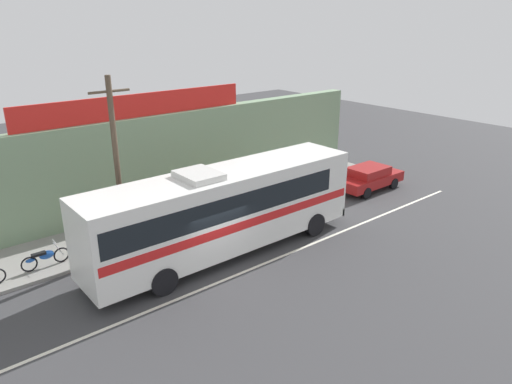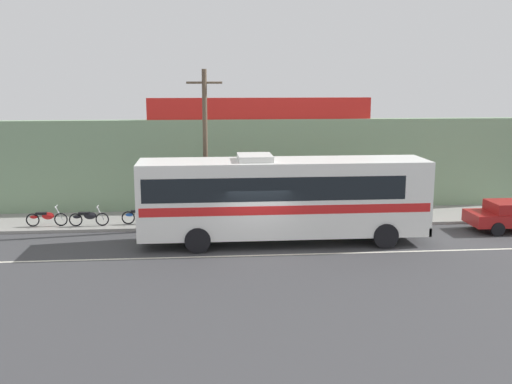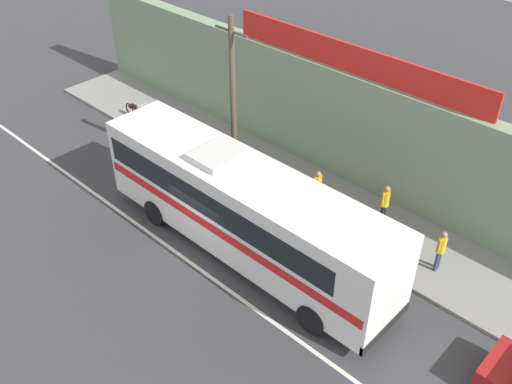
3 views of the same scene
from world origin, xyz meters
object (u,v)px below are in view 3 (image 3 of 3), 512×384
(pedestrian_near_shop, at_px, (317,186))
(intercity_bus, at_px, (242,205))
(motorcycle_green, at_px, (137,111))
(pedestrian_far_right, at_px, (441,248))
(pedestrian_by_curb, at_px, (385,202))
(motorcycle_blue, at_px, (196,142))
(motorcycle_purple, at_px, (159,125))
(utility_pole, at_px, (233,103))

(pedestrian_near_shop, bearing_deg, intercity_bus, -95.53)
(motorcycle_green, xyz_separation_m, pedestrian_near_shop, (10.90, 0.61, 0.50))
(intercity_bus, xyz_separation_m, pedestrian_far_right, (5.70, 3.83, -0.95))
(motorcycle_green, bearing_deg, pedestrian_by_curb, 6.20)
(motorcycle_blue, xyz_separation_m, motorcycle_green, (-4.31, -0.06, 0.00))
(pedestrian_near_shop, bearing_deg, motorcycle_purple, -175.24)
(utility_pole, bearing_deg, motorcycle_green, 176.32)
(motorcycle_blue, height_order, pedestrian_by_curb, pedestrian_by_curb)
(motorcycle_green, bearing_deg, utility_pole, -3.68)
(pedestrian_by_curb, bearing_deg, motorcycle_blue, -171.29)
(motorcycle_green, relative_size, pedestrian_far_right, 1.13)
(intercity_bus, relative_size, motorcycle_green, 6.35)
(motorcycle_green, relative_size, pedestrian_near_shop, 1.18)
(intercity_bus, bearing_deg, utility_pole, 138.74)
(motorcycle_blue, xyz_separation_m, pedestrian_far_right, (11.92, 0.54, 0.55))
(motorcycle_green, relative_size, motorcycle_purple, 1.04)
(intercity_bus, xyz_separation_m, pedestrian_by_curb, (2.92, 4.69, -0.93))
(motorcycle_green, bearing_deg, pedestrian_far_right, 2.12)
(pedestrian_by_curb, xyz_separation_m, pedestrian_near_shop, (-2.54, -0.85, -0.07))
(utility_pole, distance_m, pedestrian_far_right, 9.31)
(intercity_bus, distance_m, utility_pole, 4.54)
(motorcycle_blue, relative_size, pedestrian_far_right, 1.09)
(intercity_bus, bearing_deg, motorcycle_blue, 152.12)
(motorcycle_green, height_order, pedestrian_far_right, pedestrian_far_right)
(motorcycle_purple, bearing_deg, motorcycle_green, 175.84)
(pedestrian_near_shop, bearing_deg, pedestrian_by_curb, 18.56)
(intercity_bus, distance_m, motorcycle_green, 11.11)
(pedestrian_near_shop, relative_size, pedestrian_far_right, 0.95)
(motorcycle_purple, xyz_separation_m, pedestrian_near_shop, (8.96, 0.75, 0.50))
(motorcycle_blue, height_order, pedestrian_far_right, pedestrian_far_right)
(intercity_bus, distance_m, pedestrian_far_right, 6.93)
(motorcycle_purple, height_order, pedestrian_near_shop, pedestrian_near_shop)
(utility_pole, relative_size, pedestrian_by_curb, 4.17)
(utility_pole, height_order, motorcycle_blue, utility_pole)
(utility_pole, xyz_separation_m, motorcycle_blue, (-3.08, 0.54, -3.28))
(motorcycle_purple, xyz_separation_m, pedestrian_by_curb, (11.50, 1.60, 0.57))
(utility_pole, bearing_deg, intercity_bus, -41.26)
(utility_pole, relative_size, pedestrian_far_right, 4.25)
(pedestrian_far_right, bearing_deg, motorcycle_purple, -177.03)
(motorcycle_blue, xyz_separation_m, pedestrian_by_curb, (9.13, 1.40, 0.57))
(motorcycle_green, xyz_separation_m, pedestrian_far_right, (16.23, 0.60, 0.55))
(motorcycle_green, distance_m, motorcycle_purple, 1.94)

